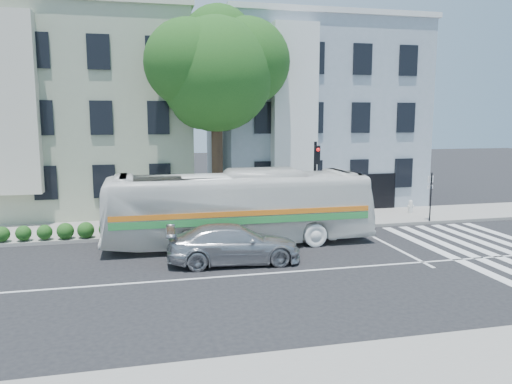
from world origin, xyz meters
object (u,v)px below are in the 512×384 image
object	(u,v)px
sedan	(234,244)
fire_hydrant	(411,206)
traffic_signal	(316,174)
bus	(239,208)

from	to	relation	value
sedan	fire_hydrant	size ratio (longest dim) A/B	6.91
sedan	traffic_signal	xyz separation A→B (m)	(4.78, 4.37, 2.04)
bus	fire_hydrant	xyz separation A→B (m)	(10.50, 4.00, -1.08)
traffic_signal	fire_hydrant	distance (m)	7.23
bus	sedan	bearing A→B (deg)	164.50
traffic_signal	bus	bearing A→B (deg)	-138.74
sedan	traffic_signal	world-z (taller)	traffic_signal
bus	fire_hydrant	distance (m)	11.29
traffic_signal	fire_hydrant	world-z (taller)	traffic_signal
bus	sedan	world-z (taller)	bus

